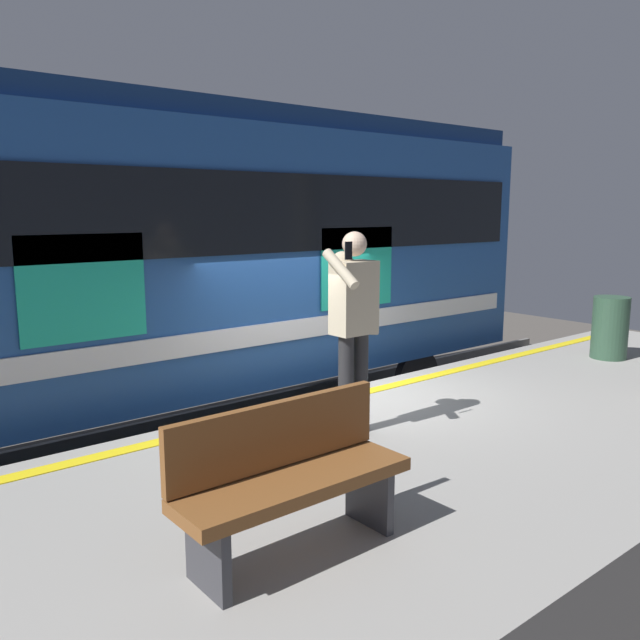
# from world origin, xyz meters

# --- Properties ---
(ground_plane) EXTENTS (24.13, 24.13, 0.00)m
(ground_plane) POSITION_xyz_m (0.00, 0.00, 0.00)
(ground_plane) COLOR #4C4742
(platform) EXTENTS (12.76, 3.80, 1.03)m
(platform) POSITION_xyz_m (0.00, 1.90, 0.51)
(platform) COLOR gray
(platform) RESTS_ON ground
(safety_line) EXTENTS (12.51, 0.16, 0.01)m
(safety_line) POSITION_xyz_m (0.00, 0.30, 1.03)
(safety_line) COLOR yellow
(safety_line) RESTS_ON platform
(track_rail_near) EXTENTS (16.59, 0.08, 0.16)m
(track_rail_near) POSITION_xyz_m (0.00, -1.33, 0.08)
(track_rail_near) COLOR slate
(track_rail_near) RESTS_ON ground
(track_rail_far) EXTENTS (16.59, 0.08, 0.16)m
(track_rail_far) POSITION_xyz_m (0.00, -2.76, 0.08)
(track_rail_far) COLOR slate
(track_rail_far) RESTS_ON ground
(train_carriage) EXTENTS (9.95, 2.78, 4.10)m
(train_carriage) POSITION_xyz_m (0.69, -2.04, 2.58)
(train_carriage) COLOR #1E478C
(train_carriage) RESTS_ON ground
(passenger) EXTENTS (0.57, 0.55, 1.84)m
(passenger) POSITION_xyz_m (0.67, 1.18, 2.12)
(passenger) COLOR #262628
(passenger) RESTS_ON platform
(handbag) EXTENTS (0.34, 0.31, 0.36)m
(handbag) POSITION_xyz_m (1.05, 1.10, 1.19)
(handbag) COLOR #59331E
(handbag) RESTS_ON platform
(bench) EXTENTS (1.49, 0.44, 0.90)m
(bench) POSITION_xyz_m (2.37, 2.51, 1.51)
(bench) COLOR brown
(bench) RESTS_ON platform
(trash_bin) EXTENTS (0.48, 0.48, 0.86)m
(trash_bin) POSITION_xyz_m (-4.11, 1.18, 1.45)
(trash_bin) COLOR #2D4C38
(trash_bin) RESTS_ON platform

